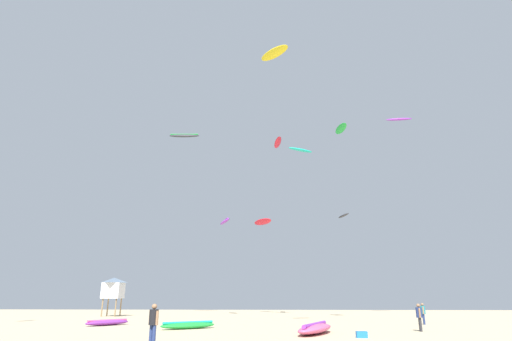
{
  "coord_description": "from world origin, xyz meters",
  "views": [
    {
      "loc": [
        1.58,
        -13.29,
        2.01
      ],
      "look_at": [
        0.0,
        16.15,
        11.18
      ],
      "focal_mm": 28.69,
      "sensor_mm": 36.0,
      "label": 1
    }
  ],
  "objects_px": {
    "kite_grounded_near": "(315,329)",
    "person_foreground": "(153,321)",
    "kite_grounded_mid": "(107,323)",
    "kite_aloft_6": "(343,216)",
    "kite_aloft_2": "(225,221)",
    "kite_aloft_3": "(278,142)",
    "kite_grounded_far": "(188,325)",
    "person_midground": "(423,312)",
    "kite_aloft_7": "(184,136)",
    "lifeguard_tower": "(113,288)",
    "kite_aloft_0": "(399,119)",
    "kite_aloft_9": "(301,150)",
    "kite_aloft_8": "(341,129)",
    "cooler_box": "(362,335)",
    "kite_aloft_1": "(263,222)",
    "person_left": "(419,315)",
    "kite_aloft_5": "(274,53)"
  },
  "relations": [
    {
      "from": "cooler_box",
      "to": "kite_aloft_0",
      "type": "relative_size",
      "value": 0.17
    },
    {
      "from": "kite_aloft_0",
      "to": "kite_aloft_2",
      "type": "height_order",
      "value": "kite_aloft_0"
    },
    {
      "from": "kite_aloft_1",
      "to": "kite_aloft_7",
      "type": "bearing_deg",
      "value": -165.01
    },
    {
      "from": "kite_aloft_7",
      "to": "cooler_box",
      "type": "bearing_deg",
      "value": -59.0
    },
    {
      "from": "kite_aloft_1",
      "to": "kite_aloft_9",
      "type": "distance_m",
      "value": 21.92
    },
    {
      "from": "kite_aloft_6",
      "to": "kite_aloft_9",
      "type": "distance_m",
      "value": 12.64
    },
    {
      "from": "kite_grounded_far",
      "to": "kite_aloft_7",
      "type": "bearing_deg",
      "value": 106.2
    },
    {
      "from": "kite_aloft_5",
      "to": "kite_grounded_near",
      "type": "bearing_deg",
      "value": -80.27
    },
    {
      "from": "kite_aloft_1",
      "to": "kite_aloft_3",
      "type": "bearing_deg",
      "value": -75.24
    },
    {
      "from": "cooler_box",
      "to": "kite_aloft_6",
      "type": "relative_size",
      "value": 0.23
    },
    {
      "from": "person_left",
      "to": "kite_grounded_mid",
      "type": "xyz_separation_m",
      "value": [
        -21.61,
        4.47,
        -0.75
      ]
    },
    {
      "from": "kite_aloft_8",
      "to": "kite_aloft_1",
      "type": "bearing_deg",
      "value": 116.58
    },
    {
      "from": "kite_grounded_far",
      "to": "kite_aloft_9",
      "type": "relative_size",
      "value": 1.6
    },
    {
      "from": "kite_aloft_0",
      "to": "kite_aloft_7",
      "type": "relative_size",
      "value": 0.81
    },
    {
      "from": "kite_grounded_mid",
      "to": "kite_aloft_8",
      "type": "bearing_deg",
      "value": 15.37
    },
    {
      "from": "kite_grounded_near",
      "to": "lifeguard_tower",
      "type": "distance_m",
      "value": 29.95
    },
    {
      "from": "person_left",
      "to": "lifeguard_tower",
      "type": "xyz_separation_m",
      "value": [
        -27.32,
        19.36,
        2.1
      ]
    },
    {
      "from": "person_midground",
      "to": "kite_aloft_7",
      "type": "xyz_separation_m",
      "value": [
        -23.77,
        16.68,
        22.13
      ]
    },
    {
      "from": "lifeguard_tower",
      "to": "kite_aloft_0",
      "type": "relative_size",
      "value": 1.25
    },
    {
      "from": "lifeguard_tower",
      "to": "kite_aloft_1",
      "type": "xyz_separation_m",
      "value": [
        16.58,
        7.02,
        8.58
      ]
    },
    {
      "from": "kite_aloft_7",
      "to": "kite_aloft_1",
      "type": "bearing_deg",
      "value": 14.99
    },
    {
      "from": "person_midground",
      "to": "kite_grounded_far",
      "type": "bearing_deg",
      "value": 29.83
    },
    {
      "from": "kite_grounded_far",
      "to": "person_left",
      "type": "bearing_deg",
      "value": -5.39
    },
    {
      "from": "person_midground",
      "to": "kite_grounded_near",
      "type": "height_order",
      "value": "person_midground"
    },
    {
      "from": "cooler_box",
      "to": "kite_aloft_8",
      "type": "relative_size",
      "value": 0.21
    },
    {
      "from": "kite_grounded_near",
      "to": "kite_grounded_far",
      "type": "distance_m",
      "value": 8.9
    },
    {
      "from": "person_foreground",
      "to": "kite_aloft_2",
      "type": "relative_size",
      "value": 0.5
    },
    {
      "from": "kite_grounded_mid",
      "to": "kite_aloft_6",
      "type": "relative_size",
      "value": 1.46
    },
    {
      "from": "lifeguard_tower",
      "to": "kite_aloft_5",
      "type": "relative_size",
      "value": 1.19
    },
    {
      "from": "kite_aloft_5",
      "to": "lifeguard_tower",
      "type": "bearing_deg",
      "value": 153.72
    },
    {
      "from": "lifeguard_tower",
      "to": "kite_aloft_8",
      "type": "relative_size",
      "value": 1.53
    },
    {
      "from": "kite_aloft_6",
      "to": "person_foreground",
      "type": "bearing_deg",
      "value": -116.82
    },
    {
      "from": "lifeguard_tower",
      "to": "person_foreground",
      "type": "bearing_deg",
      "value": -65.06
    },
    {
      "from": "kite_grounded_near",
      "to": "person_foreground",
      "type": "bearing_deg",
      "value": -138.82
    },
    {
      "from": "person_left",
      "to": "kite_aloft_5",
      "type": "distance_m",
      "value": 29.15
    },
    {
      "from": "kite_aloft_3",
      "to": "kite_grounded_mid",
      "type": "bearing_deg",
      "value": -133.65
    },
    {
      "from": "kite_grounded_near",
      "to": "kite_grounded_mid",
      "type": "distance_m",
      "value": 16.35
    },
    {
      "from": "kite_aloft_2",
      "to": "kite_aloft_3",
      "type": "xyz_separation_m",
      "value": [
        6.58,
        -3.26,
        8.87
      ]
    },
    {
      "from": "person_foreground",
      "to": "cooler_box",
      "type": "relative_size",
      "value": 3.11
    },
    {
      "from": "person_midground",
      "to": "cooler_box",
      "type": "height_order",
      "value": "person_midground"
    },
    {
      "from": "kite_grounded_near",
      "to": "kite_aloft_5",
      "type": "relative_size",
      "value": 1.52
    },
    {
      "from": "kite_grounded_mid",
      "to": "kite_aloft_1",
      "type": "height_order",
      "value": "kite_aloft_1"
    },
    {
      "from": "kite_aloft_0",
      "to": "kite_grounded_far",
      "type": "bearing_deg",
      "value": -137.2
    },
    {
      "from": "kite_grounded_mid",
      "to": "kite_aloft_5",
      "type": "distance_m",
      "value": 30.07
    },
    {
      "from": "kite_grounded_near",
      "to": "kite_aloft_8",
      "type": "distance_m",
      "value": 21.58
    },
    {
      "from": "kite_grounded_near",
      "to": "kite_aloft_3",
      "type": "distance_m",
      "value": 28.15
    },
    {
      "from": "person_foreground",
      "to": "cooler_box",
      "type": "xyz_separation_m",
      "value": [
        9.78,
        4.37,
        -0.86
      ]
    },
    {
      "from": "person_midground",
      "to": "kite_aloft_8",
      "type": "height_order",
      "value": "kite_aloft_8"
    },
    {
      "from": "kite_aloft_1",
      "to": "kite_aloft_2",
      "type": "distance_m",
      "value": 6.7
    },
    {
      "from": "kite_aloft_3",
      "to": "kite_aloft_9",
      "type": "relative_size",
      "value": 1.5
    }
  ]
}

